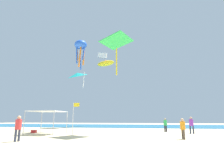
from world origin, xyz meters
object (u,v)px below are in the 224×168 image
at_px(person_central, 183,127).
at_px(person_rightmost, 18,126).
at_px(cooler_box, 34,131).
at_px(kite_octopus_blue, 81,46).
at_px(canopy_tent, 48,112).
at_px(person_near_tent, 191,124).
at_px(kite_parafoil_white, 102,55).
at_px(kite_delta_teal, 78,75).
at_px(person_leftmost, 165,124).
at_px(kite_inflatable_yellow, 106,63).
at_px(banner_flag, 74,116).
at_px(kite_diamond_green, 116,43).

height_order(person_central, person_rightmost, person_rightmost).
height_order(cooler_box, kite_octopus_blue, kite_octopus_blue).
bearing_deg(person_rightmost, canopy_tent, -161.78).
xyz_separation_m(person_near_tent, kite_parafoil_white, (-13.50, 14.08, 14.01)).
bearing_deg(person_near_tent, cooler_box, -142.73).
height_order(canopy_tent, kite_octopus_blue, kite_octopus_blue).
xyz_separation_m(cooler_box, kite_delta_teal, (0.27, 12.05, 9.78)).
height_order(person_leftmost, person_rightmost, person_rightmost).
distance_m(person_leftmost, kite_parafoil_white, 21.46).
xyz_separation_m(kite_inflatable_yellow, kite_parafoil_white, (0.23, -4.57, 0.31)).
height_order(canopy_tent, person_near_tent, canopy_tent).
relative_size(banner_flag, kite_parafoil_white, 1.03).
distance_m(cooler_box, kite_parafoil_white, 22.27).
distance_m(person_leftmost, person_rightmost, 16.32).
bearing_deg(canopy_tent, kite_delta_teal, 99.15).
xyz_separation_m(person_leftmost, banner_flag, (-8.96, -7.55, 0.89)).
height_order(canopy_tent, banner_flag, banner_flag).
bearing_deg(kite_parafoil_white, person_rightmost, -45.73).
distance_m(kite_diamond_green, kite_octopus_blue, 7.39).
bearing_deg(canopy_tent, kite_parafoil_white, 84.45).
bearing_deg(person_leftmost, person_near_tent, 89.68).
bearing_deg(kite_delta_teal, person_near_tent, 173.61).
height_order(person_rightmost, kite_inflatable_yellow, kite_inflatable_yellow).
xyz_separation_m(canopy_tent, kite_diamond_green, (7.39, 0.55, 7.57)).
xyz_separation_m(cooler_box, kite_parafoil_white, (4.18, 16.02, 14.89)).
height_order(person_rightmost, kite_diamond_green, kite_diamond_green).
height_order(person_central, kite_inflatable_yellow, kite_inflatable_yellow).
distance_m(canopy_tent, person_leftmost, 13.98).
bearing_deg(person_central, kite_inflatable_yellow, -165.78).
bearing_deg(canopy_tent, person_near_tent, 13.01).
height_order(canopy_tent, kite_diamond_green, kite_diamond_green).
relative_size(person_central, person_rightmost, 0.90).
height_order(person_leftmost, person_central, person_leftmost).
bearing_deg(kite_inflatable_yellow, person_near_tent, 144.13).
bearing_deg(kite_octopus_blue, canopy_tent, -94.25).
height_order(person_rightmost, kite_delta_teal, kite_delta_teal).
distance_m(kite_octopus_blue, kite_parafoil_white, 13.26).
bearing_deg(kite_octopus_blue, cooler_box, -127.44).
xyz_separation_m(person_rightmost, banner_flag, (2.52, 4.05, 0.81)).
distance_m(cooler_box, kite_octopus_blue, 12.64).
xyz_separation_m(person_rightmost, kite_parafoil_white, (0.49, 23.49, 14.01)).
xyz_separation_m(person_near_tent, person_leftmost, (-2.51, 2.19, -0.08)).
distance_m(person_near_tent, person_central, 6.32).
bearing_deg(banner_flag, person_central, -3.59).
distance_m(canopy_tent, kite_parafoil_white, 21.82).
relative_size(kite_inflatable_yellow, kite_parafoil_white, 1.63).
bearing_deg(kite_parafoil_white, person_leftmost, -1.80).
bearing_deg(kite_diamond_green, kite_inflatable_yellow, 39.82).
bearing_deg(kite_inflatable_yellow, kite_delta_teal, 84.54).
bearing_deg(cooler_box, kite_parafoil_white, 75.39).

